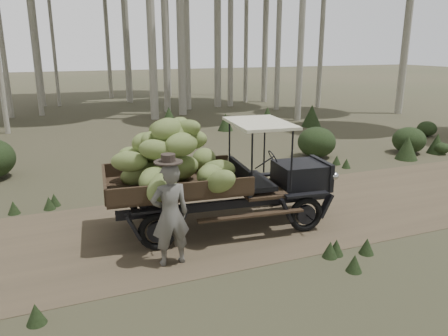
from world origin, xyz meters
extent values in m
plane|color=#473D2B|center=(0.00, 0.00, 0.00)|extent=(120.00, 120.00, 0.00)
cube|color=brown|center=(0.00, 0.00, 0.00)|extent=(70.00, 4.00, 0.01)
cube|color=black|center=(-0.22, -0.29, 0.95)|extent=(1.03, 0.99, 0.52)
cube|color=black|center=(0.30, -0.34, 0.95)|extent=(0.19, 0.95, 0.59)
cube|color=black|center=(-1.54, -0.16, 1.04)|extent=(0.21, 1.33, 0.52)
cube|color=#38281C|center=(-2.86, -0.02, 0.95)|extent=(2.81, 1.96, 0.08)
cube|color=#38281C|center=(-2.78, 0.83, 1.12)|extent=(2.65, 0.32, 0.30)
cube|color=#38281C|center=(-2.95, -0.87, 1.12)|extent=(2.65, 0.32, 0.30)
cube|color=#38281C|center=(-4.18, 0.11, 1.12)|extent=(0.23, 1.71, 0.30)
cube|color=beige|center=(-1.13, -0.20, 2.11)|extent=(1.25, 1.71, 0.06)
cube|color=black|center=(-1.83, 0.24, 0.59)|extent=(4.35, 0.53, 0.17)
cube|color=black|center=(-1.91, -0.48, 0.59)|extent=(4.35, 0.53, 0.17)
torus|color=black|center=(-0.33, 0.49, 0.36)|extent=(0.73, 0.20, 0.72)
torus|color=black|center=(-0.48, -1.02, 0.36)|extent=(0.73, 0.20, 0.72)
torus|color=black|center=(-3.26, 0.78, 0.36)|extent=(0.73, 0.20, 0.72)
torus|color=black|center=(-3.41, -0.73, 0.36)|extent=(0.73, 0.20, 0.72)
sphere|color=beige|center=(0.42, 0.08, 1.00)|extent=(0.17, 0.17, 0.17)
sphere|color=beige|center=(0.34, -0.77, 1.00)|extent=(0.17, 0.17, 0.17)
ellipsoid|color=olive|center=(-3.37, -0.40, 1.24)|extent=(0.84, 0.92, 0.49)
ellipsoid|color=olive|center=(-3.08, 0.45, 1.51)|extent=(0.76, 0.51, 0.65)
ellipsoid|color=olive|center=(-2.81, 0.05, 1.74)|extent=(0.47, 0.68, 0.48)
ellipsoid|color=olive|center=(-2.74, -0.08, 2.00)|extent=(0.91, 0.65, 0.60)
ellipsoid|color=olive|center=(-3.47, 0.31, 1.17)|extent=(0.93, 0.61, 0.60)
ellipsoid|color=olive|center=(-3.54, 0.57, 1.46)|extent=(0.88, 0.77, 0.60)
ellipsoid|color=olive|center=(-3.29, -0.27, 1.78)|extent=(0.68, 0.48, 0.44)
ellipsoid|color=olive|center=(-2.99, 0.08, 2.08)|extent=(0.80, 0.77, 0.48)
ellipsoid|color=olive|center=(-2.06, -0.26, 1.23)|extent=(0.79, 0.53, 0.48)
ellipsoid|color=olive|center=(-3.72, 0.01, 1.52)|extent=(0.81, 0.68, 0.41)
ellipsoid|color=olive|center=(-2.54, 0.06, 1.83)|extent=(0.87, 0.90, 0.51)
ellipsoid|color=olive|center=(-2.65, -0.04, 2.05)|extent=(0.74, 0.92, 0.57)
ellipsoid|color=olive|center=(-2.02, 0.65, 1.24)|extent=(0.78, 0.78, 0.52)
ellipsoid|color=olive|center=(-2.96, 0.11, 1.54)|extent=(0.62, 0.72, 0.45)
ellipsoid|color=olive|center=(-3.29, 0.20, 1.76)|extent=(0.94, 0.72, 0.67)
ellipsoid|color=olive|center=(-3.00, -0.09, 2.08)|extent=(0.80, 0.70, 0.49)
ellipsoid|color=olive|center=(-2.27, -0.45, 1.18)|extent=(0.96, 0.94, 0.70)
ellipsoid|color=olive|center=(-2.90, 0.41, 1.51)|extent=(0.84, 0.97, 0.70)
ellipsoid|color=olive|center=(-3.22, 0.18, 1.80)|extent=(0.86, 0.96, 0.66)
ellipsoid|color=olive|center=(-2.77, 0.10, 2.04)|extent=(0.87, 0.81, 0.63)
ellipsoid|color=olive|center=(-2.69, 0.21, 1.23)|extent=(0.90, 0.59, 0.62)
ellipsoid|color=olive|center=(-3.54, 0.28, 1.51)|extent=(0.40, 0.62, 0.44)
ellipsoid|color=olive|center=(-2.80, -0.30, 1.83)|extent=(0.82, 0.68, 0.47)
ellipsoid|color=olive|center=(-3.33, -0.88, 1.27)|extent=(0.92, 0.81, 0.72)
ellipsoid|color=olive|center=(-2.29, -0.99, 1.25)|extent=(0.73, 0.87, 0.66)
imported|color=#5E5B56|center=(-3.32, -1.31, 0.89)|extent=(0.66, 0.44, 1.78)
cylinder|color=#322923|center=(-3.32, -1.31, 1.80)|extent=(0.48, 0.48, 0.02)
cylinder|color=#322923|center=(-3.32, -1.31, 1.86)|extent=(0.24, 0.24, 0.14)
ellipsoid|color=#233319|center=(6.41, 3.33, 0.46)|extent=(1.11, 1.11, 0.89)
cone|color=#233319|center=(2.10, 9.52, 0.37)|extent=(0.67, 0.67, 0.75)
ellipsoid|color=#233319|center=(3.12, 4.03, 0.51)|extent=(1.25, 1.25, 1.00)
cone|color=#233319|center=(4.71, 10.58, 0.38)|extent=(0.69, 0.69, 0.77)
cone|color=#233319|center=(-1.27, 6.78, 0.48)|extent=(0.87, 0.87, 0.97)
cone|color=#233319|center=(-0.33, 9.85, 0.50)|extent=(0.90, 0.90, 1.00)
cone|color=#233319|center=(7.28, 2.94, 0.34)|extent=(0.62, 0.62, 0.69)
cone|color=#233319|center=(-0.83, 7.98, 0.69)|extent=(1.24, 1.24, 1.38)
cone|color=#233319|center=(6.12, 8.94, 0.50)|extent=(0.90, 0.90, 1.00)
ellipsoid|color=#233319|center=(9.25, 5.26, 0.31)|extent=(0.77, 0.77, 0.61)
cone|color=#233319|center=(5.70, 2.68, 0.40)|extent=(0.71, 0.71, 0.79)
ellipsoid|color=#233319|center=(7.32, 2.77, 0.21)|extent=(0.51, 0.51, 0.41)
cone|color=#233319|center=(-0.52, 2.72, 0.15)|extent=(0.27, 0.27, 0.30)
cone|color=#233319|center=(-5.45, -2.27, 0.15)|extent=(0.27, 0.27, 0.30)
cone|color=#233319|center=(-3.39, 2.23, 0.15)|extent=(0.27, 0.27, 0.30)
cone|color=#233319|center=(-5.22, 2.21, 0.15)|extent=(0.27, 0.27, 0.30)
cone|color=#233319|center=(-5.95, 2.21, 0.15)|extent=(0.27, 0.27, 0.30)
cone|color=#233319|center=(0.01, -2.28, 0.15)|extent=(0.27, 0.27, 0.30)
cone|color=#233319|center=(-2.00, 2.65, 0.15)|extent=(0.27, 0.27, 0.30)
cone|color=#233319|center=(-0.68, -2.14, 0.15)|extent=(0.27, 0.27, 0.30)
cone|color=#233319|center=(-0.60, -2.71, 0.15)|extent=(0.27, 0.27, 0.30)
cone|color=#233319|center=(3.22, 2.54, 0.15)|extent=(0.27, 0.27, 0.30)
cone|color=#233319|center=(-0.52, -2.11, 0.15)|extent=(0.27, 0.27, 0.30)
cone|color=#233319|center=(1.67, 2.12, 0.15)|extent=(0.27, 0.27, 0.30)
cone|color=#233319|center=(-5.10, 2.40, 0.15)|extent=(0.27, 0.27, 0.30)
cone|color=#233319|center=(3.19, 2.98, 0.15)|extent=(0.27, 0.27, 0.30)
camera|label=1|loc=(-5.02, -7.91, 3.60)|focal=35.00mm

